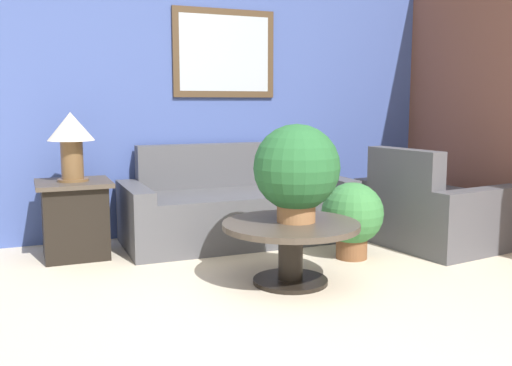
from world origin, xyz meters
TOP-DOWN VIEW (x-y plane):
  - ground_plane at (0.00, 0.00)m, footprint 20.00×20.00m
  - wall_back at (0.01, 2.84)m, footprint 6.75×0.09m
  - wall_right at (2.41, 1.40)m, footprint 0.06×4.81m
  - couch_main at (0.15, 2.34)m, footprint 2.02×0.90m
  - armchair at (1.70, 1.53)m, footprint 1.10×1.23m
  - coffee_table at (0.06, 1.02)m, footprint 0.95×0.95m
  - side_table at (-1.26, 2.31)m, footprint 0.58×0.58m
  - table_lamp at (-1.26, 2.31)m, footprint 0.37×0.37m
  - potted_plant_on_table at (0.11, 1.03)m, footprint 0.60×0.60m
  - potted_plant_floor at (0.80, 1.41)m, footprint 0.50×0.50m

SIDE VIEW (x-z plane):
  - ground_plane at x=0.00m, z-range 0.00..0.00m
  - armchair at x=1.70m, z-range -0.15..0.71m
  - couch_main at x=0.15m, z-range -0.15..0.71m
  - coffee_table at x=0.06m, z-range 0.10..0.53m
  - side_table at x=-1.26m, z-range 0.01..0.63m
  - potted_plant_floor at x=0.80m, z-range 0.04..0.65m
  - potted_plant_on_table at x=0.11m, z-range 0.45..1.13m
  - table_lamp at x=-1.26m, z-range 0.71..1.26m
  - wall_right at x=2.41m, z-range 0.00..2.60m
  - wall_back at x=0.01m, z-range 0.01..2.61m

